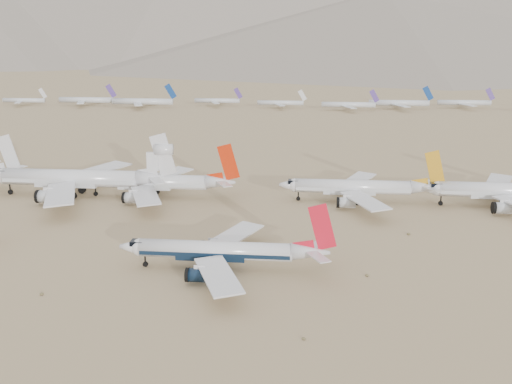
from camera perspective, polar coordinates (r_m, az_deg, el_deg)
ground at (r=130.37m, az=0.26°, el=-8.27°), size 7000.00×7000.00×0.00m
main_airliner at (r=131.48m, az=-3.19°, el=-5.93°), size 47.37×46.26×16.72m
row2_navy_widebody at (r=195.75m, az=24.07°, el=0.09°), size 53.17×51.99×18.91m
row2_gold_tail at (r=187.21m, az=10.29°, el=0.45°), size 49.87×48.77×17.76m
row2_orange_tail at (r=192.38m, az=-10.05°, el=0.96°), size 52.87×51.72×18.86m
row2_white_trijet at (r=199.44m, az=-17.10°, el=1.36°), size 62.51×61.09×22.15m
distant_storage_row at (r=431.67m, az=9.02°, el=8.77°), size 627.45×61.32×15.94m
desert_scrub at (r=114.68m, az=-14.77°, el=-12.13°), size 219.83×121.67×0.63m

